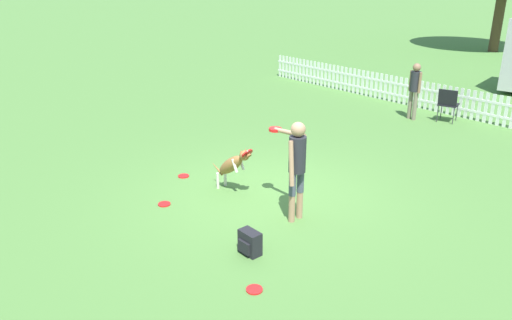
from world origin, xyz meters
name	(u,v)px	position (x,y,z in m)	size (l,w,h in m)	color
ground_plane	(273,196)	(0.00, 0.00, 0.00)	(240.00, 240.00, 0.00)	#4C7A38
handler_person	(296,159)	(0.90, -0.32, 1.07)	(1.03, 0.59, 1.71)	tan
leaping_dog	(232,164)	(-0.62, -0.45, 0.56)	(1.10, 0.32, 0.98)	olive
frisbee_near_handler	(164,204)	(-0.99, -1.73, 0.01)	(0.22, 0.22, 0.02)	red
frisbee_near_dog	(254,290)	(2.00, -2.15, 0.01)	(0.22, 0.22, 0.02)	red
frisbee_midfield	(184,176)	(-1.86, -0.76, 0.01)	(0.22, 0.22, 0.02)	red
backpack_on_grass	(250,243)	(1.26, -1.61, 0.18)	(0.34, 0.24, 0.37)	black
picket_fence	(476,106)	(0.00, 7.60, 0.42)	(16.02, 0.04, 0.83)	white
folding_chair_blue_left	(448,102)	(-0.43, 6.83, 0.56)	(0.62, 0.63, 0.93)	#333338
spectator_standing	(415,86)	(-1.22, 6.37, 0.94)	(0.41, 0.27, 1.56)	#7A705B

